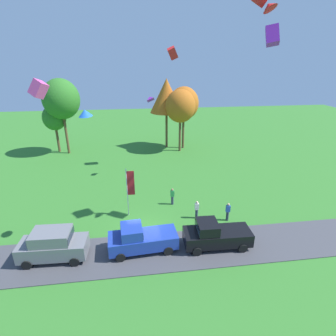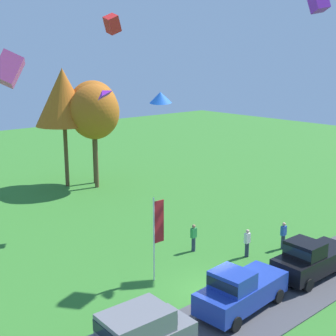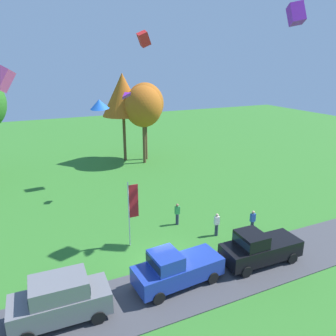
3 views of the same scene
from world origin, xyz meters
name	(u,v)px [view 3 (image 3 of 3)]	position (x,y,z in m)	size (l,w,h in m)	color
ground_plane	(166,265)	(0.00, 0.00, 0.00)	(120.00, 120.00, 0.00)	#337528
pavement_strip	(183,286)	(0.00, -2.25, 0.03)	(36.00, 4.40, 0.06)	#424247
car_suv_near_entrance	(60,298)	(-6.40, -2.01, 1.30)	(4.67, 2.20, 2.28)	slate
car_pickup_far_end	(175,268)	(-0.33, -1.94, 1.11)	(5.12, 2.33, 2.14)	#1E389E
car_pickup_mid_row	(258,247)	(5.20, -2.19, 1.11)	(5.05, 2.15, 2.14)	black
person_beside_suv	(217,224)	(4.78, 1.78, 0.88)	(0.36, 0.24, 1.71)	#2D334C
person_on_lawn	(252,221)	(7.39, 1.08, 0.88)	(0.36, 0.24, 1.71)	#2D334C
person_watching_sky	(177,214)	(2.98, 4.47, 0.88)	(0.36, 0.24, 1.71)	#2D334C
tree_far_right	(123,95)	(4.75, 22.88, 8.12)	(5.06, 5.06, 10.68)	brown
tree_far_left	(143,107)	(6.54, 20.70, 6.87)	(4.42, 4.42, 9.32)	brown
tree_center_back	(145,104)	(7.31, 22.11, 7.04)	(4.53, 4.53, 9.56)	brown
flag_banner	(132,206)	(-1.03, 3.12, 2.89)	(0.71, 0.08, 4.57)	silver
kite_box_low_drifter	(144,39)	(4.43, 14.57, 13.90)	(0.85, 0.85, 1.19)	red
kite_box_high_right	(0,78)	(-7.68, 4.75, 11.06)	(0.88, 0.88, 1.23)	#EA4C9E
kite_diamond_mid_center	(125,94)	(1.46, 11.66, 9.24)	(0.73, 0.91, 0.39)	purple
kite_delta_over_trees	(99,104)	(-3.51, -0.09, 9.96)	(0.91, 0.91, 0.44)	blue
kite_box_trailing_tail	(296,14)	(9.22, 0.92, 14.68)	(0.83, 0.83, 1.16)	purple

